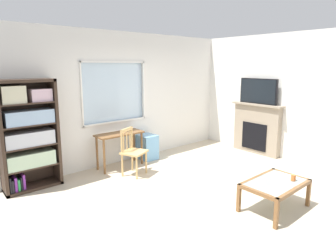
{
  "coord_description": "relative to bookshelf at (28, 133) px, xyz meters",
  "views": [
    {
      "loc": [
        -3.26,
        -2.93,
        2.08
      ],
      "look_at": [
        -0.03,
        0.85,
        1.19
      ],
      "focal_mm": 30.24,
      "sensor_mm": 36.0,
      "label": 1
    }
  ],
  "objects": [
    {
      "name": "tv",
      "position": [
        4.64,
        -1.38,
        0.52
      ],
      "size": [
        0.06,
        0.94,
        0.58
      ],
      "color": "black",
      "rests_on": "fireplace"
    },
    {
      "name": "wall_back_with_window",
      "position": [
        2.09,
        0.24,
        0.41
      ],
      "size": [
        5.38,
        0.15,
        2.77
      ],
      "color": "silver",
      "rests_on": "ground"
    },
    {
      "name": "sippy_cup",
      "position": [
        2.72,
        -3.22,
        -0.5
      ],
      "size": [
        0.07,
        0.07,
        0.09
      ],
      "primitive_type": "cylinder",
      "color": "orange",
      "rests_on": "coffee_table"
    },
    {
      "name": "bookshelf",
      "position": [
        0.0,
        0.0,
        0.0
      ],
      "size": [
        0.9,
        0.38,
        1.86
      ],
      "color": "#38281E",
      "rests_on": "ground"
    },
    {
      "name": "coffee_table",
      "position": [
        2.49,
        -3.07,
        -0.61
      ],
      "size": [
        0.98,
        0.62,
        0.42
      ],
      "color": "#8C9E99",
      "rests_on": "ground"
    },
    {
      "name": "wall_right",
      "position": [
        4.81,
        -2.06,
        0.42
      ],
      "size": [
        0.12,
        4.82,
        2.77
      ],
      "primitive_type": "cube",
      "color": "silver",
      "rests_on": "ground"
    },
    {
      "name": "fireplace",
      "position": [
        4.65,
        -1.38,
        -0.37
      ],
      "size": [
        0.26,
        1.25,
        1.19
      ],
      "color": "gray",
      "rests_on": "ground"
    },
    {
      "name": "desk_under_window",
      "position": [
        1.68,
        -0.11,
        -0.37
      ],
      "size": [
        0.98,
        0.4,
        0.72
      ],
      "color": "brown",
      "rests_on": "ground"
    },
    {
      "name": "plastic_drawer_unit",
      "position": [
        2.41,
        -0.06,
        -0.69
      ],
      "size": [
        0.35,
        0.4,
        0.55
      ],
      "primitive_type": "cube",
      "color": "#72ADDB",
      "rests_on": "ground"
    },
    {
      "name": "wooden_chair",
      "position": [
        1.65,
        -0.62,
        -0.5
      ],
      "size": [
        0.54,
        0.53,
        0.9
      ],
      "color": "tan",
      "rests_on": "ground"
    },
    {
      "name": "ground",
      "position": [
        2.06,
        -2.06,
        -0.97
      ],
      "size": [
        6.38,
        5.62,
        0.02
      ],
      "primitive_type": "cube",
      "color": "beige"
    }
  ]
}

